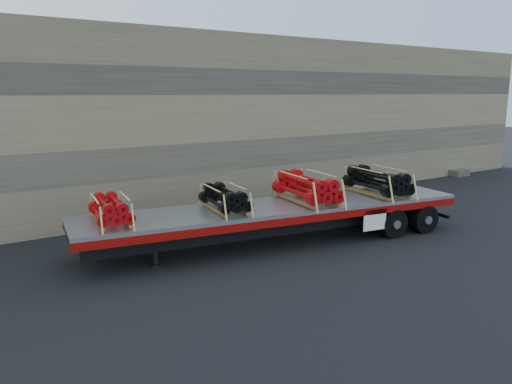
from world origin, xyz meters
TOP-DOWN VIEW (x-y plane):
  - ground at (0.00, 0.00)m, footprint 120.00×120.00m
  - rock_wall at (0.00, 6.50)m, footprint 44.00×3.00m
  - trailer at (0.59, 0.20)m, footprint 12.70×4.42m
  - bundle_front at (-4.41, 1.04)m, footprint 1.25×2.03m
  - bundle_midfront at (-1.16, 0.50)m, footprint 1.28×2.08m
  - bundle_midrear at (1.62, 0.03)m, footprint 1.62×2.63m
  - bundle_rear at (4.39, -0.43)m, footprint 1.59×2.59m

SIDE VIEW (x-z plane):
  - ground at x=0.00m, z-range 0.00..0.00m
  - trailer at x=0.59m, z-range 0.00..1.25m
  - bundle_front at x=-4.41m, z-range 1.25..1.92m
  - bundle_midfront at x=-1.16m, z-range 1.25..1.94m
  - bundle_rear at x=4.39m, z-range 1.25..2.10m
  - bundle_midrear at x=1.62m, z-range 1.25..2.12m
  - rock_wall at x=0.00m, z-range 0.00..7.00m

